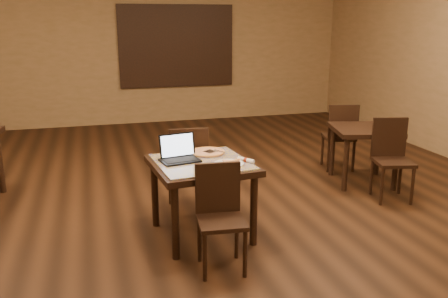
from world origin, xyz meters
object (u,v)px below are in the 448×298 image
object	(u,v)px
pizza_pan	(208,153)
chair_main_far	(188,164)
chair_main_near	(220,210)
other_table_a	(364,137)
other_table_a_chair_far	(341,133)
tiled_table	(202,171)
laptop	(179,153)
other_table_a_chair_near	(391,154)

from	to	relation	value
pizza_pan	chair_main_far	bearing A→B (deg)	108.66
chair_main_near	chair_main_far	bearing A→B (deg)	96.16
other_table_a	other_table_a_chair_far	xyz separation A→B (m)	(-0.02, 0.56, -0.07)
tiled_table	pizza_pan	distance (m)	0.29
tiled_table	other_table_a_chair_far	size ratio (longest dim) A/B	1.05
laptop	pizza_pan	size ratio (longest dim) A/B	1.17
pizza_pan	other_table_a_chair_near	xyz separation A→B (m)	(2.28, 0.17, -0.23)
tiled_table	laptop	bearing A→B (deg)	146.33
chair_main_near	other_table_a	distance (m)	2.85
tiled_table	other_table_a_chair_near	xyz separation A→B (m)	(2.40, 0.41, -0.12)
other_table_a_chair_near	chair_main_far	bearing A→B (deg)	-171.31
other_table_a	tiled_table	bearing A→B (deg)	-144.25
other_table_a	pizza_pan	bearing A→B (deg)	-148.54
chair_main_far	other_table_a	distance (m)	2.41
chair_main_near	other_table_a_chair_near	distance (m)	2.60
chair_main_far	chair_main_near	bearing A→B (deg)	95.09
tiled_table	pizza_pan	bearing A→B (deg)	57.90
tiled_table	other_table_a_chair_far	world-z (taller)	other_table_a_chair_far
other_table_a	other_table_a_chair_near	xyz separation A→B (m)	(0.02, -0.56, -0.07)
tiled_table	chair_main_far	bearing A→B (deg)	85.08
chair_main_near	other_table_a	size ratio (longest dim) A/B	0.95
tiled_table	other_table_a_chair_far	xyz separation A→B (m)	(2.36, 1.52, -0.12)
chair_main_near	chair_main_far	world-z (taller)	chair_main_far
tiled_table	chair_main_near	size ratio (longest dim) A/B	1.12
other_table_a	other_table_a_chair_far	size ratio (longest dim) A/B	1.00
other_table_a	chair_main_near	bearing A→B (deg)	-132.54
chair_main_far	other_table_a_chair_far	xyz separation A→B (m)	(2.36, 0.91, -0.01)
laptop	chair_main_far	bearing A→B (deg)	58.68
laptop	other_table_a_chair_near	world-z (taller)	laptop
laptop	other_table_a	xyz separation A→B (m)	(2.58, 0.86, -0.21)
tiled_table	laptop	xyz separation A→B (m)	(-0.20, 0.11, 0.17)
laptop	other_table_a_chair_near	xyz separation A→B (m)	(2.60, 0.30, -0.29)
tiled_table	other_table_a	distance (m)	2.56
chair_main_far	other_table_a_chair_near	xyz separation A→B (m)	(2.40, -0.21, -0.01)
other_table_a	laptop	bearing A→B (deg)	-147.93
chair_main_near	other_table_a_chair_far	bearing A→B (deg)	47.89
laptop	other_table_a	bearing A→B (deg)	7.93
laptop	other_table_a	world-z (taller)	laptop
tiled_table	chair_main_near	world-z (taller)	chair_main_near
chair_main_far	other_table_a	world-z (taller)	chair_main_far
chair_main_near	laptop	world-z (taller)	laptop
pizza_pan	tiled_table	bearing A→B (deg)	-116.57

